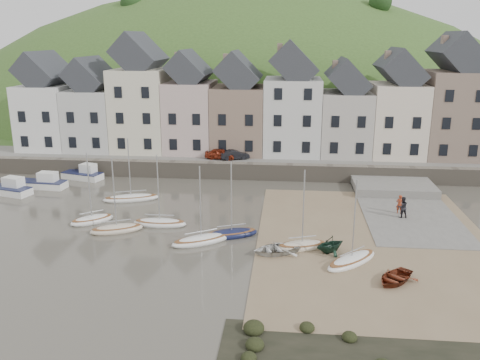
# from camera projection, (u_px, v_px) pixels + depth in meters

# --- Properties ---
(ground) EXTENTS (160.00, 160.00, 0.00)m
(ground) POSITION_uv_depth(u_px,v_px,m) (233.00, 237.00, 39.81)
(ground) COLOR #464237
(ground) RESTS_ON ground
(quay_land) EXTENTS (90.00, 30.00, 1.50)m
(quay_land) POSITION_uv_depth(u_px,v_px,m) (258.00, 145.00, 70.22)
(quay_land) COLOR #395622
(quay_land) RESTS_ON ground
(quay_street) EXTENTS (70.00, 7.00, 0.10)m
(quay_street) POSITION_uv_depth(u_px,v_px,m) (252.00, 158.00, 59.00)
(quay_street) COLOR slate
(quay_street) RESTS_ON quay_land
(seawall) EXTENTS (70.00, 1.20, 1.80)m
(seawall) POSITION_uv_depth(u_px,v_px,m) (250.00, 171.00, 55.83)
(seawall) COLOR slate
(seawall) RESTS_ON ground
(beach) EXTENTS (18.00, 26.00, 0.06)m
(beach) POSITION_uv_depth(u_px,v_px,m) (374.00, 242.00, 38.75)
(beach) COLOR #806A4E
(beach) RESTS_ON ground
(slipway) EXTENTS (8.00, 18.00, 0.12)m
(slipway) POSITION_uv_depth(u_px,v_px,m) (405.00, 209.00, 46.02)
(slipway) COLOR slate
(slipway) RESTS_ON ground
(hillside) EXTENTS (134.40, 84.00, 84.00)m
(hillside) POSITION_uv_depth(u_px,v_px,m) (242.00, 206.00, 102.63)
(hillside) COLOR #395622
(hillside) RESTS_ON ground
(townhouse_terrace) EXTENTS (61.05, 8.00, 13.93)m
(townhouse_terrace) POSITION_uv_depth(u_px,v_px,m) (269.00, 105.00, 60.59)
(townhouse_terrace) COLOR white
(townhouse_terrace) RESTS_ON quay_land
(sailboat_0) EXTENTS (5.54, 3.13, 6.32)m
(sailboat_0) POSITION_uv_depth(u_px,v_px,m) (131.00, 198.00, 48.62)
(sailboat_0) COLOR white
(sailboat_0) RESTS_ON ground
(sailboat_1) EXTENTS (3.80, 3.50, 6.32)m
(sailboat_1) POSITION_uv_depth(u_px,v_px,m) (92.00, 220.00, 42.86)
(sailboat_1) COLOR white
(sailboat_1) RESTS_ON ground
(sailboat_2) EXTENTS (4.47, 3.09, 6.32)m
(sailboat_2) POSITION_uv_depth(u_px,v_px,m) (117.00, 229.00, 40.82)
(sailboat_2) COLOR beige
(sailboat_2) RESTS_ON ground
(sailboat_3) EXTENTS (4.51, 1.51, 6.32)m
(sailboat_3) POSITION_uv_depth(u_px,v_px,m) (160.00, 223.00, 42.17)
(sailboat_3) COLOR white
(sailboat_3) RESTS_ON ground
(sailboat_4) EXTENTS (4.86, 3.75, 6.32)m
(sailboat_4) POSITION_uv_depth(u_px,v_px,m) (201.00, 240.00, 38.61)
(sailboat_4) COLOR white
(sailboat_4) RESTS_ON ground
(sailboat_5) EXTENTS (4.52, 3.03, 6.32)m
(sailboat_5) POSITION_uv_depth(u_px,v_px,m) (232.00, 233.00, 39.87)
(sailboat_5) COLOR #13183D
(sailboat_5) RESTS_ON ground
(sailboat_6) EXTENTS (4.49, 4.55, 6.32)m
(sailboat_6) POSITION_uv_depth(u_px,v_px,m) (352.00, 260.00, 35.10)
(sailboat_6) COLOR white
(sailboat_6) RESTS_ON ground
(sailboat_7) EXTENTS (4.16, 2.65, 6.32)m
(sailboat_7) POSITION_uv_depth(u_px,v_px,m) (302.00, 245.00, 37.56)
(sailboat_7) COLOR beige
(sailboat_7) RESTS_ON ground
(motorboat_0) EXTENTS (5.45, 2.13, 1.70)m
(motorboat_0) POSITION_uv_depth(u_px,v_px,m) (43.00, 182.00, 52.62)
(motorboat_0) COLOR white
(motorboat_0) RESTS_ON ground
(motorboat_1) EXTENTS (5.77, 3.09, 1.70)m
(motorboat_1) POSITION_uv_depth(u_px,v_px,m) (7.00, 188.00, 50.66)
(motorboat_1) COLOR white
(motorboat_1) RESTS_ON ground
(motorboat_2) EXTENTS (4.84, 2.88, 1.70)m
(motorboat_2) POSITION_uv_depth(u_px,v_px,m) (84.00, 174.00, 55.92)
(motorboat_2) COLOR white
(motorboat_2) RESTS_ON ground
(rowboat_white) EXTENTS (4.16, 3.64, 0.72)m
(rowboat_white) POSITION_uv_depth(u_px,v_px,m) (276.00, 249.00, 36.59)
(rowboat_white) COLOR silver
(rowboat_white) RESTS_ON beach
(rowboat_green) EXTENTS (3.16, 3.08, 1.27)m
(rowboat_green) POSITION_uv_depth(u_px,v_px,m) (330.00, 244.00, 36.75)
(rowboat_green) COLOR #152F21
(rowboat_green) RESTS_ON beach
(rowboat_red) EXTENTS (3.76, 3.87, 0.65)m
(rowboat_red) POSITION_uv_depth(u_px,v_px,m) (395.00, 277.00, 32.31)
(rowboat_red) COLOR maroon
(rowboat_red) RESTS_ON beach
(person_red) EXTENTS (0.63, 0.42, 1.71)m
(person_red) POSITION_uv_depth(u_px,v_px,m) (400.00, 204.00, 44.60)
(person_red) COLOR #9C361C
(person_red) RESTS_ON slipway
(person_dark) EXTENTS (1.03, 0.87, 1.87)m
(person_dark) POSITION_uv_depth(u_px,v_px,m) (402.00, 207.00, 43.56)
(person_dark) COLOR black
(person_dark) RESTS_ON slipway
(car_left) EXTENTS (3.71, 1.82, 1.22)m
(car_left) POSITION_uv_depth(u_px,v_px,m) (221.00, 154.00, 58.20)
(car_left) COLOR maroon
(car_left) RESTS_ON quay_street
(car_right) EXTENTS (3.55, 2.19, 1.10)m
(car_right) POSITION_uv_depth(u_px,v_px,m) (235.00, 155.00, 58.06)
(car_right) COLOR black
(car_right) RESTS_ON quay_street
(shore_rocks) EXTENTS (14.00, 6.03, 0.78)m
(shore_rocks) POSITION_uv_depth(u_px,v_px,m) (325.00, 358.00, 24.61)
(shore_rocks) COLOR black
(shore_rocks) RESTS_ON ground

